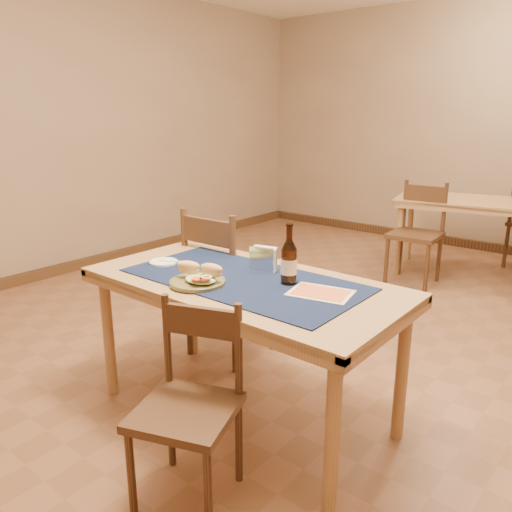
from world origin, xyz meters
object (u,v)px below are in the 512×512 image
Objects in this scene: chair_main_far at (226,281)px; main_table at (243,295)px; beer_bottle at (289,262)px; chair_main_near at (190,402)px; napkin_holder at (263,260)px; sandwich_plate at (199,278)px; back_table at (480,209)px.

main_table is at bearing -39.91° from chair_main_far.
chair_main_near is at bearing -90.45° from beer_bottle.
chair_main_far reaches higher than napkin_holder.
napkin_holder is (0.11, 0.36, 0.03)m from sandwich_plate.
main_table is 0.66m from chair_main_near.
chair_main_near is 0.79m from beer_bottle.
main_table and back_table have the same top height.
main_table is at bearing 59.70° from sandwich_plate.
sandwich_plate is (-0.33, -3.41, 0.12)m from back_table.
napkin_holder is at bearing 91.00° from main_table.
chair_main_far is at bearing 140.09° from main_table.
chair_main_near is 0.61m from sandwich_plate.
beer_bottle is at bearing 40.57° from sandwich_plate.
main_table is 0.97× the size of back_table.
chair_main_far is 0.67m from napkin_holder.
napkin_holder is at bearing 72.77° from sandwich_plate.
main_table is 0.30m from beer_bottle.
beer_bottle is at bearing -25.65° from chair_main_far.
sandwich_plate is 0.92× the size of beer_bottle.
chair_main_far is at bearing 123.14° from sandwich_plate.
beer_bottle is 0.23m from napkin_holder.
chair_main_near is (-0.01, -3.79, -0.24)m from back_table.
sandwich_plate reaches higher than main_table.
chair_main_far is 0.90m from beer_bottle.
napkin_holder is (0.53, -0.28, 0.30)m from chair_main_far.
beer_bottle is (-0.00, -3.13, 0.20)m from back_table.
chair_main_far is at bearing 151.98° from napkin_holder.
back_table is 2.01× the size of chair_main_near.
chair_main_far is 1.20× the size of chair_main_near.
chair_main_near is at bearing -90.12° from back_table.
napkin_holder is (-0.21, 0.74, 0.39)m from chair_main_near.
back_table is 3.06m from napkin_holder.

